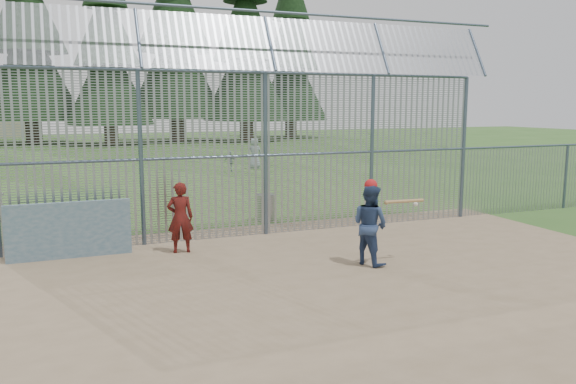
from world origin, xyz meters
name	(u,v)px	position (x,y,z in m)	size (l,w,h in m)	color
ground	(326,272)	(0.00, 0.00, 0.00)	(120.00, 120.00, 0.00)	#2D511E
dirt_infield	(337,279)	(0.00, -0.50, 0.01)	(14.00, 10.00, 0.02)	#756047
dugout_wall	(70,230)	(-4.60, 2.90, 0.62)	(2.50, 0.12, 1.20)	#38566B
batter	(370,225)	(1.06, 0.17, 0.84)	(0.79, 0.62, 1.63)	navy
onlooker	(180,217)	(-2.34, 2.49, 0.80)	(0.57, 0.37, 1.56)	maroon
bg_kid_standing	(255,153)	(4.40, 17.71, 0.80)	(0.78, 0.51, 1.59)	gray
bg_kid_seated	(230,162)	(2.85, 16.80, 0.51)	(0.60, 0.25, 1.02)	slate
batting_gear	(378,189)	(1.21, 0.14, 1.55)	(1.26, 0.35, 0.62)	#AC161A
trash_can	(266,207)	(0.58, 5.13, 0.38)	(0.56, 0.56, 0.82)	gray
backstop_fence	(333,139)	(1.81, 3.43, 2.36)	(20.09, 0.81, 5.30)	#47566B
conifer_row	(139,16)	(1.93, 41.51, 10.83)	(38.48, 12.26, 20.20)	#332319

